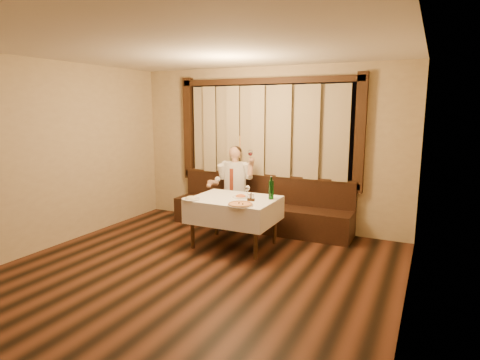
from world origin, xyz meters
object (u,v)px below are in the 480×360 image
at_px(dining_table, 234,205).
at_px(cruet_caddy, 251,198).
at_px(pizza, 240,204).
at_px(green_bottle, 271,189).
at_px(pasta_red, 241,195).
at_px(seated_man, 233,181).
at_px(banquette, 260,211).
at_px(pasta_cream, 191,197).

xyz_separation_m(dining_table, cruet_caddy, (0.31, -0.07, 0.15)).
relative_size(dining_table, pizza, 3.53).
bearing_deg(cruet_caddy, green_bottle, 31.04).
bearing_deg(pasta_red, seated_man, 123.22).
distance_m(banquette, green_bottle, 1.17).
distance_m(pasta_red, cruet_caddy, 0.28).
xyz_separation_m(green_bottle, seated_man, (-1.02, 0.76, -0.08)).
bearing_deg(cruet_caddy, pasta_red, 133.34).
bearing_deg(dining_table, seated_man, 117.66).
height_order(pasta_red, seated_man, seated_man).
bearing_deg(dining_table, banquette, 90.00).
bearing_deg(cruet_caddy, banquette, 90.00).
bearing_deg(seated_man, pizza, -59.38).
bearing_deg(green_bottle, pasta_red, -168.23).
bearing_deg(cruet_caddy, pasta_cream, -175.26).
bearing_deg(dining_table, pizza, -52.81).
relative_size(pasta_red, pasta_cream, 0.91).
relative_size(pizza, pasta_red, 1.43).
bearing_deg(banquette, dining_table, -90.00).
height_order(pizza, pasta_cream, pasta_cream).
distance_m(pasta_red, seated_man, 1.03).
height_order(banquette, seated_man, seated_man).
xyz_separation_m(pizza, green_bottle, (0.24, 0.55, 0.13)).
bearing_deg(green_bottle, cruet_caddy, -133.13).
relative_size(pizza, green_bottle, 1.03).
relative_size(pizza, seated_man, 0.25).
distance_m(pizza, green_bottle, 0.62).
distance_m(banquette, pasta_cream, 1.58).
bearing_deg(pasta_cream, pizza, 0.00).
bearing_deg(pasta_red, pizza, -64.66).
height_order(pasta_red, pasta_cream, pasta_cream).
bearing_deg(pizza, seated_man, 120.62).
distance_m(pasta_cream, green_bottle, 1.20).
bearing_deg(green_bottle, seated_man, 143.20).
xyz_separation_m(dining_table, pasta_cream, (-0.53, -0.38, 0.14)).
bearing_deg(seated_man, dining_table, -62.34).
bearing_deg(dining_table, pasta_red, 46.23).
height_order(green_bottle, seated_man, seated_man).
distance_m(green_bottle, cruet_caddy, 0.34).
bearing_deg(pizza, pasta_red, 115.34).
distance_m(dining_table, pizza, 0.49).
relative_size(pizza, pasta_cream, 1.30).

